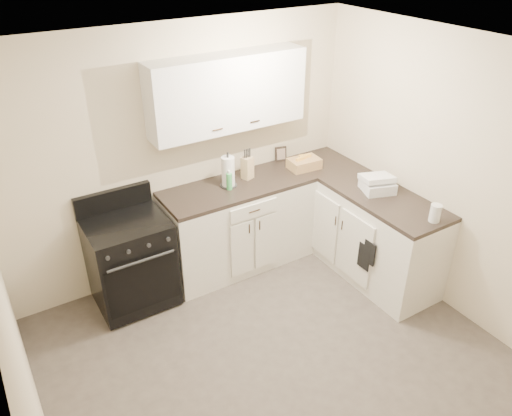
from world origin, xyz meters
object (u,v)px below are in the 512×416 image
stove (131,262)px  wicker_basket (304,164)px  countertop_grill (377,186)px  knife_block (247,168)px  paper_towel (228,172)px

stove → wicker_basket: bearing=-0.2°
stove → countertop_grill: bearing=-19.3°
stove → countertop_grill: countertop_grill is taller
countertop_grill → stove: bearing=179.9°
knife_block → paper_towel: (-0.25, -0.05, 0.04)m
stove → wicker_basket: wicker_basket is taller
stove → paper_towel: paper_towel is taller
wicker_basket → stove: bearing=179.8°
stove → paper_towel: (1.09, 0.06, 0.63)m
countertop_grill → wicker_basket: bearing=130.1°
wicker_basket → countertop_grill: (0.30, -0.79, -0.00)m
knife_block → countertop_grill: bearing=-62.3°
stove → knife_block: (1.33, 0.11, 0.59)m
knife_block → wicker_basket: 0.64m
knife_block → paper_towel: paper_towel is taller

